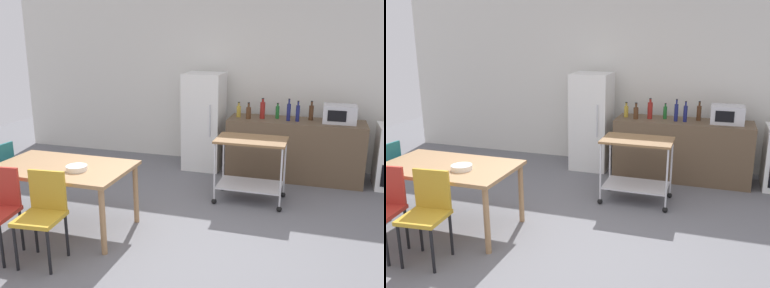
{
  "view_description": "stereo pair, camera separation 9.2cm",
  "coord_description": "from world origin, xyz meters",
  "views": [
    {
      "loc": [
        1.24,
        -3.71,
        2.19
      ],
      "look_at": [
        -0.29,
        1.2,
        0.8
      ],
      "focal_mm": 39.28,
      "sensor_mm": 36.0,
      "label": 1
    },
    {
      "loc": [
        1.33,
        -3.69,
        2.19
      ],
      "look_at": [
        -0.29,
        1.2,
        0.8
      ],
      "focal_mm": 39.28,
      "sensor_mm": 36.0,
      "label": 2
    }
  ],
  "objects": [
    {
      "name": "bottle_soy_sauce",
      "position": [
        0.62,
        2.66,
        1.0
      ],
      "size": [
        0.06,
        0.06,
        0.24
      ],
      "color": "#1E6628",
      "rests_on": "kitchen_counter"
    },
    {
      "name": "back_wall",
      "position": [
        0.0,
        3.2,
        1.45
      ],
      "size": [
        8.4,
        0.12,
        2.9
      ],
      "primitive_type": "cube",
      "color": "silver",
      "rests_on": "ground_plane"
    },
    {
      "name": "microwave",
      "position": [
        1.51,
        2.61,
        1.03
      ],
      "size": [
        0.46,
        0.35,
        0.26
      ],
      "color": "silver",
      "rests_on": "kitchen_counter"
    },
    {
      "name": "bottle_soda",
      "position": [
        0.4,
        2.59,
        1.03
      ],
      "size": [
        0.08,
        0.08,
        0.31
      ],
      "color": "maroon",
      "rests_on": "kitchen_counter"
    },
    {
      "name": "refrigerator",
      "position": [
        -0.55,
        2.7,
        0.78
      ],
      "size": [
        0.6,
        0.63,
        1.55
      ],
      "color": "white",
      "rests_on": "ground_plane"
    },
    {
      "name": "ground_plane",
      "position": [
        0.0,
        0.0,
        0.0
      ],
      "size": [
        12.0,
        12.0,
        0.0
      ],
      "primitive_type": "plane",
      "color": "slate"
    },
    {
      "name": "chair_mustard",
      "position": [
        -1.23,
        -0.59,
        0.52
      ],
      "size": [
        0.44,
        0.44,
        0.89
      ],
      "rotation": [
        0.0,
        0.0,
        0.1
      ],
      "color": "gold",
      "rests_on": "ground_plane"
    },
    {
      "name": "bottle_olive_oil",
      "position": [
        0.2,
        2.51,
        1.0
      ],
      "size": [
        0.07,
        0.07,
        0.25
      ],
      "color": "#4C2D19",
      "rests_on": "kitchen_counter"
    },
    {
      "name": "kitchen_cart",
      "position": [
        0.42,
        1.49,
        0.57
      ],
      "size": [
        0.91,
        0.57,
        0.85
      ],
      "color": "brown",
      "rests_on": "ground_plane"
    },
    {
      "name": "dining_table",
      "position": [
        -1.43,
        0.06,
        0.67
      ],
      "size": [
        1.5,
        0.9,
        0.75
      ],
      "color": "#A37A51",
      "rests_on": "ground_plane"
    },
    {
      "name": "bottle_vinegar",
      "position": [
        0.79,
        2.54,
        1.04
      ],
      "size": [
        0.06,
        0.06,
        0.33
      ],
      "color": "navy",
      "rests_on": "kitchen_counter"
    },
    {
      "name": "bottle_wine",
      "position": [
        0.03,
        2.61,
        0.99
      ],
      "size": [
        0.07,
        0.07,
        0.23
      ],
      "color": "gold",
      "rests_on": "kitchen_counter"
    },
    {
      "name": "bottle_sparkling_water",
      "position": [
        0.92,
        2.54,
        1.03
      ],
      "size": [
        0.06,
        0.06,
        0.31
      ],
      "color": "navy",
      "rests_on": "kitchen_counter"
    },
    {
      "name": "bottle_hot_sauce",
      "position": [
        1.11,
        2.69,
        1.02
      ],
      "size": [
        0.07,
        0.07,
        0.29
      ],
      "color": "#4C2D19",
      "rests_on": "kitchen_counter"
    },
    {
      "name": "kitchen_counter",
      "position": [
        0.9,
        2.6,
        0.45
      ],
      "size": [
        2.0,
        0.64,
        0.9
      ],
      "primitive_type": "cube",
      "color": "brown",
      "rests_on": "ground_plane"
    },
    {
      "name": "fruit_bowl",
      "position": [
        -1.2,
        -0.02,
        0.78
      ],
      "size": [
        0.23,
        0.23,
        0.05
      ],
      "primitive_type": "cylinder",
      "color": "white",
      "rests_on": "dining_table"
    }
  ]
}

